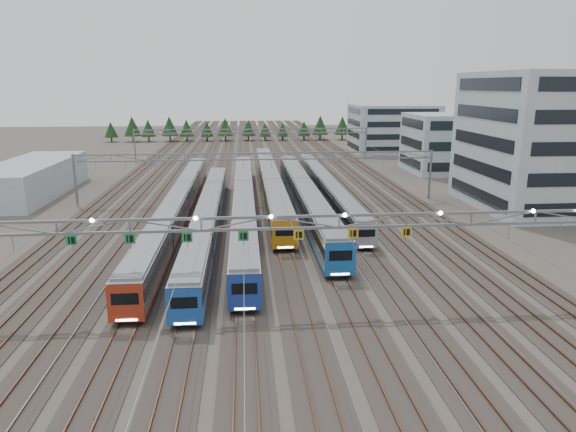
{
  "coord_description": "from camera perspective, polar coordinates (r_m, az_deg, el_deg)",
  "views": [
    {
      "loc": [
        -2.05,
        -40.03,
        18.15
      ],
      "look_at": [
        2.84,
        16.92,
        3.5
      ],
      "focal_mm": 32.0,
      "sensor_mm": 36.0,
      "label": 1
    }
  ],
  "objects": [
    {
      "name": "train_d",
      "position": [
        87.43,
        -2.01,
        3.83
      ],
      "size": [
        2.93,
        64.59,
        3.81
      ],
      "color": "black",
      "rests_on": "ground"
    },
    {
      "name": "train_b",
      "position": [
        66.07,
        -8.83,
        0.08
      ],
      "size": [
        2.73,
        56.29,
        3.55
      ],
      "color": "black",
      "rests_on": "ground"
    },
    {
      "name": "gantry_mid",
      "position": [
        80.91,
        -3.42,
        5.99
      ],
      "size": [
        56.36,
        0.36,
        8.0
      ],
      "color": "slate",
      "rests_on": "ground"
    },
    {
      "name": "train_a",
      "position": [
        72.84,
        -12.04,
        1.3
      ],
      "size": [
        2.8,
        67.48,
        3.65
      ],
      "color": "black",
      "rests_on": "ground"
    },
    {
      "name": "train_e",
      "position": [
        76.6,
        1.8,
        2.35
      ],
      "size": [
        2.99,
        59.07,
        3.9
      ],
      "color": "black",
      "rests_on": "ground"
    },
    {
      "name": "west_shed",
      "position": [
        96.98,
        -26.66,
        3.73
      ],
      "size": [
        10.0,
        30.0,
        5.56
      ],
      "primitive_type": "cube",
      "color": "#8FA4AA",
      "rests_on": "ground"
    },
    {
      "name": "train_c",
      "position": [
        73.73,
        -4.94,
        1.73
      ],
      "size": [
        2.8,
        67.98,
        3.64
      ],
      "color": "black",
      "rests_on": "ground"
    },
    {
      "name": "track_bed",
      "position": [
        141.03,
        -4.07,
        7.56
      ],
      "size": [
        54.0,
        260.0,
        5.42
      ],
      "color": "#2D2823",
      "rests_on": "ground"
    },
    {
      "name": "depot_bldg_south",
      "position": [
        85.74,
        26.2,
        7.47
      ],
      "size": [
        18.0,
        22.0,
        20.03
      ],
      "primitive_type": "cube",
      "color": "#8FA4AA",
      "rests_on": "ground"
    },
    {
      "name": "gantry_far",
      "position": [
        125.6,
        -4.0,
        8.97
      ],
      "size": [
        56.36,
        0.36,
        8.0
      ],
      "color": "slate",
      "rests_on": "ground"
    },
    {
      "name": "ground",
      "position": [
        44.0,
        -1.82,
        -10.0
      ],
      "size": [
        400.0,
        400.0,
        0.0
      ],
      "primitive_type": "plane",
      "color": "#47423A",
      "rests_on": "ground"
    },
    {
      "name": "treeline",
      "position": [
        173.46,
        -6.69,
        9.68
      ],
      "size": [
        81.2,
        5.6,
        7.02
      ],
      "color": "#332114",
      "rests_on": "ground"
    },
    {
      "name": "depot_bldg_north",
      "position": [
        146.74,
        11.55,
        9.51
      ],
      "size": [
        22.0,
        18.0,
        12.88
      ],
      "primitive_type": "cube",
      "color": "#8FA4AA",
      "rests_on": "ground"
    },
    {
      "name": "depot_bldg_mid",
      "position": [
        115.14,
        16.83,
        7.76
      ],
      "size": [
        14.0,
        16.0,
        12.2
      ],
      "primitive_type": "cube",
      "color": "#8FA4AA",
      "rests_on": "ground"
    },
    {
      "name": "train_f",
      "position": [
        84.55,
        4.25,
        3.26
      ],
      "size": [
        2.55,
        57.33,
        3.31
      ],
      "color": "black",
      "rests_on": "ground"
    },
    {
      "name": "gantry_near",
      "position": [
        41.46,
        -1.96,
        -1.11
      ],
      "size": [
        56.36,
        0.61,
        8.08
      ],
      "color": "slate",
      "rests_on": "ground"
    }
  ]
}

